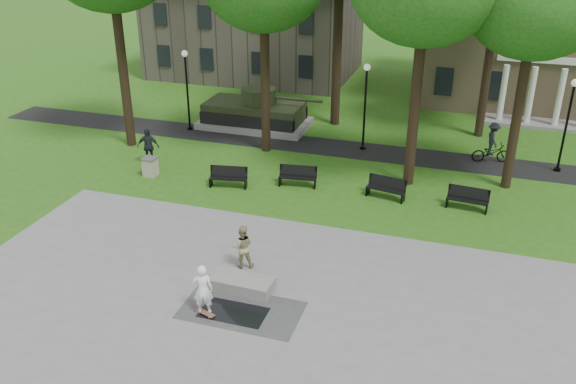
# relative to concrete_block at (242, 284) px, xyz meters

# --- Properties ---
(ground) EXTENTS (120.00, 120.00, 0.00)m
(ground) POSITION_rel_concrete_block_xyz_m (0.79, 2.37, -0.24)
(ground) COLOR #265213
(ground) RESTS_ON ground
(plaza) EXTENTS (22.00, 16.00, 0.02)m
(plaza) POSITION_rel_concrete_block_xyz_m (0.79, -2.63, -0.23)
(plaza) COLOR gray
(plaza) RESTS_ON ground
(footpath) EXTENTS (44.00, 2.60, 0.01)m
(footpath) POSITION_rel_concrete_block_xyz_m (0.79, 14.37, -0.24)
(footpath) COLOR black
(footpath) RESTS_ON ground
(building_right) EXTENTS (17.00, 12.00, 8.60)m
(building_right) POSITION_rel_concrete_block_xyz_m (10.79, 28.37, 4.10)
(building_right) COLOR #9E8460
(building_right) RESTS_ON ground
(building_left) EXTENTS (15.00, 10.00, 7.20)m
(building_left) POSITION_rel_concrete_block_xyz_m (-10.21, 28.87, 3.35)
(building_left) COLOR #4C443D
(building_left) RESTS_ON ground
(tree_3) EXTENTS (6.00, 6.00, 11.19)m
(tree_3) POSITION_rel_concrete_block_xyz_m (8.79, 11.87, 8.35)
(tree_3) COLOR black
(tree_3) RESTS_ON ground
(lamp_left) EXTENTS (0.36, 0.36, 4.73)m
(lamp_left) POSITION_rel_concrete_block_xyz_m (-9.21, 14.67, 2.55)
(lamp_left) COLOR black
(lamp_left) RESTS_ON ground
(lamp_mid) EXTENTS (0.36, 0.36, 4.73)m
(lamp_mid) POSITION_rel_concrete_block_xyz_m (1.29, 14.67, 2.55)
(lamp_mid) COLOR black
(lamp_mid) RESTS_ON ground
(lamp_right) EXTENTS (0.36, 0.36, 4.73)m
(lamp_right) POSITION_rel_concrete_block_xyz_m (11.29, 14.67, 2.55)
(lamp_right) COLOR black
(lamp_right) RESTS_ON ground
(tank_monument) EXTENTS (7.45, 3.40, 2.40)m
(tank_monument) POSITION_rel_concrete_block_xyz_m (-5.66, 16.37, 0.61)
(tank_monument) COLOR gray
(tank_monument) RESTS_ON ground
(puddle) EXTENTS (2.20, 1.20, 0.00)m
(puddle) POSITION_rel_concrete_block_xyz_m (0.23, -1.35, -0.22)
(puddle) COLOR black
(puddle) RESTS_ON plaza
(concrete_block) EXTENTS (2.23, 1.06, 0.45)m
(concrete_block) POSITION_rel_concrete_block_xyz_m (0.00, 0.00, 0.00)
(concrete_block) COLOR gray
(concrete_block) RESTS_ON plaza
(skateboard) EXTENTS (0.80, 0.43, 0.07)m
(skateboard) POSITION_rel_concrete_block_xyz_m (-0.64, -1.72, -0.19)
(skateboard) COLOR brown
(skateboard) RESTS_ON plaza
(skateboarder) EXTENTS (0.76, 0.62, 1.81)m
(skateboarder) POSITION_rel_concrete_block_xyz_m (-0.69, -1.63, 0.68)
(skateboarder) COLOR white
(skateboarder) RESTS_ON plaza
(friend_watching) EXTENTS (1.01, 0.92, 1.68)m
(friend_watching) POSITION_rel_concrete_block_xyz_m (-0.52, 1.40, 0.62)
(friend_watching) COLOR #989062
(friend_watching) RESTS_ON plaza
(pedestrian_walker) EXTENTS (1.22, 0.69, 1.96)m
(pedestrian_walker) POSITION_rel_concrete_block_xyz_m (-8.80, 9.14, 0.73)
(pedestrian_walker) COLOR #20252B
(pedestrian_walker) RESTS_ON ground
(cyclist) EXTENTS (2.06, 1.23, 2.15)m
(cyclist) POSITION_rel_concrete_block_xyz_m (8.01, 14.88, 0.63)
(cyclist) COLOR black
(cyclist) RESTS_ON ground
(park_bench_0) EXTENTS (1.85, 0.83, 1.00)m
(park_bench_0) POSITION_rel_concrete_block_xyz_m (-3.79, 7.85, 0.28)
(park_bench_0) COLOR black
(park_bench_0) RESTS_ON ground
(park_bench_1) EXTENTS (1.84, 0.75, 1.00)m
(park_bench_1) POSITION_rel_concrete_block_xyz_m (-0.68, 8.95, 0.28)
(park_bench_1) COLOR black
(park_bench_1) RESTS_ON ground
(park_bench_2) EXTENTS (1.85, 0.86, 1.00)m
(park_bench_2) POSITION_rel_concrete_block_xyz_m (3.53, 8.91, 0.28)
(park_bench_2) COLOR black
(park_bench_2) RESTS_ON ground
(park_bench_3) EXTENTS (1.84, 0.70, 1.00)m
(park_bench_3) POSITION_rel_concrete_block_xyz_m (7.14, 8.89, 0.28)
(park_bench_3) COLOR black
(park_bench_3) RESTS_ON ground
(trash_bin) EXTENTS (0.70, 0.70, 0.96)m
(trash_bin) POSITION_rel_concrete_block_xyz_m (-7.99, 7.84, 0.24)
(trash_bin) COLOR #AEA98F
(trash_bin) RESTS_ON ground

